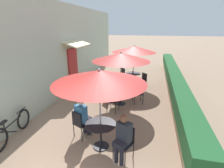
{
  "coord_description": "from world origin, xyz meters",
  "views": [
    {
      "loc": [
        1.66,
        -1.99,
        3.19
      ],
      "look_at": [
        0.15,
        4.36,
        1.0
      ],
      "focal_mm": 28.0,
      "sensor_mm": 36.0,
      "label": 1
    }
  ],
  "objects": [
    {
      "name": "seated_patron_near_right",
      "position": [
        1.09,
        1.52,
        0.69
      ],
      "size": [
        0.46,
        0.5,
        1.25
      ],
      "rotation": [
        0.0,
        0.0,
        8.97
      ],
      "color": "#23232D",
      "rests_on": "ground_plane"
    },
    {
      "name": "patio_table_mid",
      "position": [
        0.42,
        4.76,
        0.54
      ],
      "size": [
        0.83,
        0.83,
        0.72
      ],
      "color": "black",
      "rests_on": "ground_plane"
    },
    {
      "name": "coffee_cup_mid",
      "position": [
        0.45,
        4.84,
        0.76
      ],
      "size": [
        0.07,
        0.07,
        0.09
      ],
      "color": "#232328",
      "rests_on": "patio_table_mid"
    },
    {
      "name": "patio_umbrella_far",
      "position": [
        0.65,
        7.28,
        2.02
      ],
      "size": [
        2.31,
        2.31,
        2.23
      ],
      "color": "#B7B7BC",
      "rests_on": "ground_plane"
    },
    {
      "name": "patio_table_far",
      "position": [
        0.65,
        7.28,
        0.54
      ],
      "size": [
        0.83,
        0.83,
        0.72
      ],
      "color": "black",
      "rests_on": "ground_plane"
    },
    {
      "name": "planter_hedge",
      "position": [
        2.75,
        6.82,
        0.54
      ],
      "size": [
        0.6,
        12.84,
        1.01
      ],
      "color": "tan",
      "rests_on": "ground_plane"
    },
    {
      "name": "cafe_chair_near_left",
      "position": [
        -0.28,
        2.14,
        0.52
      ],
      "size": [
        0.53,
        0.53,
        0.87
      ],
      "rotation": [
        0.0,
        0.0,
        5.83
      ],
      "color": "black",
      "rests_on": "ground_plane"
    },
    {
      "name": "cafe_chair_far_right",
      "position": [
        0.09,
        7.79,
        0.52
      ],
      "size": [
        0.56,
        0.56,
        0.87
      ],
      "rotation": [
        0.0,
        0.0,
        11.72
      ],
      "color": "black",
      "rests_on": "ground_plane"
    },
    {
      "name": "cafe_chair_mid_back",
      "position": [
        0.35,
        4.01,
        0.52
      ],
      "size": [
        0.47,
        0.47,
        0.87
      ],
      "rotation": [
        0.0,
        0.0,
        7.65
      ],
      "color": "black",
      "rests_on": "ground_plane"
    },
    {
      "name": "cafe_chair_mid_right",
      "position": [
        -0.19,
        5.2,
        0.52
      ],
      "size": [
        0.56,
        0.56,
        0.87
      ],
      "rotation": [
        0.0,
        0.0,
        5.56
      ],
      "color": "black",
      "rests_on": "ground_plane"
    },
    {
      "name": "bicycle_leaning",
      "position": [
        -2.2,
        1.64,
        0.34
      ],
      "size": [
        0.32,
        1.75,
        0.74
      ],
      "rotation": [
        0.0,
        0.0,
        0.15
      ],
      "color": "black",
      "rests_on": "ground_plane"
    },
    {
      "name": "patio_table_near",
      "position": [
        0.43,
        1.88,
        0.54
      ],
      "size": [
        0.83,
        0.83,
        0.72
      ],
      "color": "black",
      "rests_on": "ground_plane"
    },
    {
      "name": "seated_patron_near_left",
      "position": [
        -0.23,
        2.24,
        0.69
      ],
      "size": [
        0.46,
        0.5,
        1.25
      ],
      "rotation": [
        0.0,
        0.0,
        5.83
      ],
      "color": "#23232D",
      "rests_on": "ground_plane"
    },
    {
      "name": "coffee_cup_far",
      "position": [
        0.61,
        7.41,
        0.76
      ],
      "size": [
        0.07,
        0.07,
        0.09
      ],
      "color": "#B73D3D",
      "rests_on": "patio_table_far"
    },
    {
      "name": "cafe_facade_wall",
      "position": [
        -2.54,
        6.78,
        2.09
      ],
      "size": [
        0.98,
        13.84,
        4.2
      ],
      "color": "#B2C1AD",
      "rests_on": "ground_plane"
    },
    {
      "name": "cafe_chair_far_left",
      "position": [
        1.21,
        6.76,
        0.52
      ],
      "size": [
        0.56,
        0.56,
        0.87
      ],
      "rotation": [
        0.0,
        0.0,
        8.58
      ],
      "color": "black",
      "rests_on": "ground_plane"
    },
    {
      "name": "patio_umbrella_near",
      "position": [
        0.43,
        1.88,
        2.02
      ],
      "size": [
        2.31,
        2.31,
        2.23
      ],
      "color": "#B7B7BC",
      "rests_on": "ground_plane"
    },
    {
      "name": "patio_umbrella_mid",
      "position": [
        0.42,
        4.76,
        2.02
      ],
      "size": [
        2.31,
        2.31,
        2.23
      ],
      "color": "#B7B7BC",
      "rests_on": "ground_plane"
    },
    {
      "name": "cafe_chair_near_right",
      "position": [
        1.14,
        1.62,
        0.52
      ],
      "size": [
        0.53,
        0.53,
        0.87
      ],
      "rotation": [
        0.0,
        0.0,
        8.97
      ],
      "color": "black",
      "rests_on": "ground_plane"
    },
    {
      "name": "cafe_chair_mid_left",
      "position": [
        1.11,
        5.07,
        0.52
      ],
      "size": [
        0.51,
        0.51,
        0.87
      ],
      "rotation": [
        0.0,
        0.0,
        3.46
      ],
      "color": "black",
      "rests_on": "ground_plane"
    }
  ]
}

